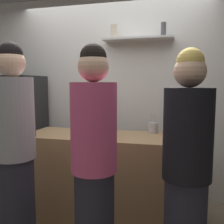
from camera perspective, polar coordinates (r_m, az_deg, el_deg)
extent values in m
cube|color=white|center=(3.34, 0.62, 3.54)|extent=(4.80, 0.10, 2.60)
cube|color=silver|center=(3.17, 5.97, 16.25)|extent=(0.86, 0.22, 0.02)
cylinder|color=beige|center=(3.24, 0.47, 17.84)|extent=(0.08, 0.08, 0.17)
cylinder|color=#4C4C51|center=(3.16, 11.67, 17.95)|extent=(0.06, 0.06, 0.17)
cube|color=black|center=(3.56, -21.02, -5.07)|extent=(0.66, 0.57, 1.57)
cylinder|color=#99999E|center=(3.20, -21.53, -4.92)|extent=(0.02, 0.02, 0.45)
cube|color=#9E7A51|center=(2.80, 0.00, -14.64)|extent=(1.88, 0.63, 0.92)
cube|color=gray|center=(2.45, 15.56, -6.04)|extent=(0.34, 0.24, 0.05)
cylinder|color=#B2B2B7|center=(2.81, 9.40, -3.61)|extent=(0.10, 0.10, 0.12)
cylinder|color=silver|center=(2.80, 9.13, -2.25)|extent=(0.01, 0.01, 0.18)
cylinder|color=silver|center=(2.83, 9.61, -2.32)|extent=(0.03, 0.01, 0.17)
cylinder|color=silver|center=(2.82, 9.61, -2.52)|extent=(0.02, 0.02, 0.15)
cylinder|color=silver|center=(2.80, 9.80, -2.52)|extent=(0.02, 0.04, 0.16)
cylinder|color=silver|center=(2.80, 9.50, -2.40)|extent=(0.01, 0.04, 0.16)
cylinder|color=silver|center=(2.79, 9.53, -2.61)|extent=(0.02, 0.01, 0.15)
cylinder|color=silver|center=(2.80, 8.98, -2.23)|extent=(0.01, 0.03, 0.18)
cylinder|color=#19471E|center=(2.65, -0.64, -3.32)|extent=(0.07, 0.07, 0.19)
cylinder|color=#19471E|center=(2.63, -0.65, -0.29)|extent=(0.03, 0.03, 0.09)
cylinder|color=black|center=(2.63, -0.65, 0.88)|extent=(0.03, 0.03, 0.02)
cylinder|color=#472814|center=(2.73, -17.78, -3.13)|extent=(0.07, 0.07, 0.21)
cylinder|color=#472814|center=(2.71, -17.89, 0.07)|extent=(0.03, 0.03, 0.10)
cylinder|color=maroon|center=(2.70, -17.93, 1.24)|extent=(0.03, 0.03, 0.02)
cylinder|color=silver|center=(2.84, -1.00, -2.58)|extent=(0.10, 0.10, 0.20)
cylinder|color=silver|center=(2.83, -1.00, -0.30)|extent=(0.05, 0.05, 0.03)
cylinder|color=yellow|center=(2.83, -1.00, 0.16)|extent=(0.06, 0.06, 0.02)
cylinder|color=#262633|center=(2.09, -4.00, -23.97)|extent=(0.30, 0.30, 0.83)
cylinder|color=#D14C7F|center=(1.83, -4.19, -3.53)|extent=(0.34, 0.34, 0.65)
sphere|color=#D8AD8C|center=(1.80, -4.30, 10.33)|extent=(0.22, 0.22, 0.22)
sphere|color=black|center=(1.81, -4.32, 12.45)|extent=(0.19, 0.19, 0.19)
cylinder|color=black|center=(1.81, 16.93, -4.83)|extent=(0.34, 0.34, 0.64)
sphere|color=#D8AD8C|center=(1.78, 17.39, 8.83)|extent=(0.22, 0.22, 0.22)
sphere|color=#D8B759|center=(1.78, 17.46, 10.93)|extent=(0.19, 0.19, 0.19)
cylinder|color=#262633|center=(2.43, -20.82, -19.45)|extent=(0.30, 0.30, 0.85)
cylinder|color=gray|center=(2.21, -21.61, -1.36)|extent=(0.34, 0.34, 0.67)
sphere|color=#D8AD8C|center=(2.20, -22.10, 10.38)|extent=(0.23, 0.23, 0.23)
sphere|color=black|center=(2.21, -22.18, 12.16)|extent=(0.20, 0.20, 0.20)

